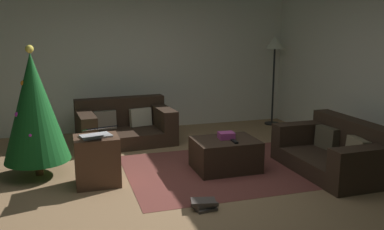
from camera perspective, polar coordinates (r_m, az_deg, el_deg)
ground_plane at (r=4.88m, az=-2.81°, el=-10.33°), size 6.40×6.40×0.00m
rear_partition at (r=7.62m, az=-8.94°, el=7.69°), size 6.40×0.12×2.60m
couch_left at (r=6.87m, az=-9.43°, el=-1.46°), size 1.58×1.10×0.70m
couch_right at (r=5.73m, az=19.61°, el=-4.86°), size 0.94×1.55×0.67m
ottoman at (r=5.48m, az=4.65°, el=-5.51°), size 0.83×0.64×0.42m
gift_box at (r=5.45m, az=4.79°, el=-2.86°), size 0.21×0.18×0.09m
tv_remote at (r=5.30m, az=5.94°, el=-3.68°), size 0.06×0.16×0.02m
christmas_tree at (r=5.47m, az=-21.13°, el=0.96°), size 0.82×0.82×1.66m
side_table at (r=5.07m, az=-13.08°, el=-6.21°), size 0.52×0.44×0.60m
laptop at (r=4.92m, az=-13.07°, el=-2.47°), size 0.43×0.46×0.17m
book_stack at (r=4.38m, az=1.72°, el=-12.33°), size 0.30×0.24×0.10m
corner_lamp at (r=8.03m, az=11.46°, el=8.97°), size 0.36×0.36×1.71m
area_rug at (r=5.55m, az=4.61°, el=-7.53°), size 2.60×2.00×0.01m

